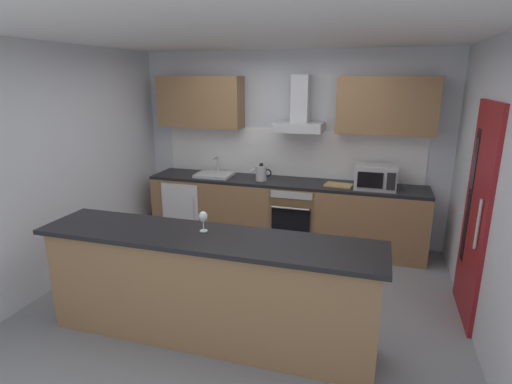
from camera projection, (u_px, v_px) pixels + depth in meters
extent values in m
cube|color=gray|center=(250.00, 296.00, 4.37)|extent=(5.24, 4.62, 0.02)
cube|color=white|center=(249.00, 35.00, 3.66)|extent=(5.24, 4.62, 0.02)
cube|color=silver|center=(290.00, 147.00, 5.74)|extent=(5.24, 0.12, 2.60)
cube|color=silver|center=(67.00, 164.00, 4.62)|extent=(0.12, 4.62, 2.60)
cube|color=silver|center=(498.00, 195.00, 3.40)|extent=(0.12, 4.62, 2.60)
cube|color=white|center=(289.00, 153.00, 5.69)|extent=(3.60, 0.02, 0.66)
cube|color=olive|center=(283.00, 214.00, 5.62)|extent=(3.73, 0.60, 0.86)
cube|color=black|center=(283.00, 182.00, 5.50)|extent=(3.73, 0.60, 0.04)
cube|color=olive|center=(208.00, 290.00, 3.53)|extent=(2.85, 0.52, 0.93)
cube|color=black|center=(206.00, 238.00, 3.40)|extent=(2.95, 0.64, 0.04)
cube|color=olive|center=(201.00, 102.00, 5.71)|extent=(1.19, 0.32, 0.70)
cube|color=olive|center=(386.00, 106.00, 5.01)|extent=(1.19, 0.32, 0.70)
cube|color=maroon|center=(477.00, 215.00, 3.75)|extent=(0.04, 0.85, 2.05)
cube|color=black|center=(470.00, 197.00, 3.95)|extent=(0.01, 0.11, 1.31)
cylinder|color=#B7BABC|center=(478.00, 224.00, 3.51)|extent=(0.03, 0.03, 0.45)
cube|color=slate|center=(295.00, 214.00, 5.55)|extent=(0.60, 0.56, 0.80)
cube|color=black|center=(290.00, 225.00, 5.29)|extent=(0.50, 0.02, 0.48)
cube|color=#B7BABC|center=(291.00, 195.00, 5.19)|extent=(0.54, 0.02, 0.09)
cylinder|color=#B7BABC|center=(290.00, 208.00, 5.20)|extent=(0.49, 0.02, 0.02)
cube|color=white|center=(189.00, 206.00, 6.00)|extent=(0.58, 0.56, 0.85)
cube|color=silver|center=(180.00, 212.00, 5.73)|extent=(0.55, 0.02, 0.80)
cylinder|color=#B7BABC|center=(194.00, 211.00, 5.64)|extent=(0.02, 0.02, 0.38)
cube|color=#B7BABC|center=(376.00, 177.00, 5.08)|extent=(0.50, 0.36, 0.30)
cube|color=black|center=(370.00, 180.00, 4.92)|extent=(0.30, 0.02, 0.19)
cube|color=black|center=(391.00, 182.00, 4.85)|extent=(0.10, 0.01, 0.21)
cube|color=silver|center=(215.00, 175.00, 5.75)|extent=(0.50, 0.40, 0.04)
cylinder|color=#B7BABC|center=(218.00, 165.00, 5.84)|extent=(0.03, 0.03, 0.26)
cylinder|color=#B7BABC|center=(215.00, 158.00, 5.73)|extent=(0.03, 0.16, 0.03)
cylinder|color=#B7BABC|center=(261.00, 173.00, 5.50)|extent=(0.15, 0.15, 0.20)
sphere|color=black|center=(261.00, 165.00, 5.47)|extent=(0.06, 0.06, 0.06)
cone|color=#B7BABC|center=(254.00, 170.00, 5.51)|extent=(0.09, 0.04, 0.07)
torus|color=black|center=(268.00, 173.00, 5.47)|extent=(0.11, 0.02, 0.11)
cube|color=#B7BABC|center=(299.00, 127.00, 5.33)|extent=(0.62, 0.45, 0.12)
cube|color=#B7BABC|center=(301.00, 98.00, 5.27)|extent=(0.22, 0.22, 0.60)
cylinder|color=silver|center=(204.00, 231.00, 3.49)|extent=(0.07, 0.07, 0.01)
cylinder|color=silver|center=(203.00, 225.00, 3.48)|extent=(0.01, 0.01, 0.09)
ellipsoid|color=silver|center=(203.00, 217.00, 3.46)|extent=(0.08, 0.08, 0.10)
cube|color=tan|center=(339.00, 185.00, 5.24)|extent=(0.37, 0.27, 0.02)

